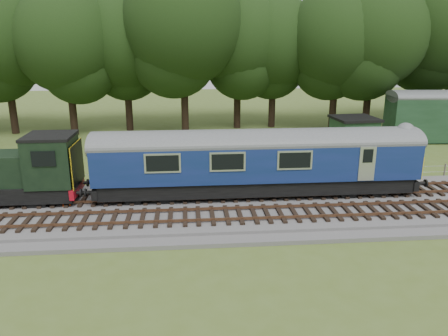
{
  "coord_description": "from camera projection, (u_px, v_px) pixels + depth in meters",
  "views": [
    {
      "loc": [
        0.93,
        -21.99,
        8.95
      ],
      "look_at": [
        2.94,
        1.4,
        2.0
      ],
      "focal_mm": 35.0,
      "sensor_mm": 36.0,
      "label": 1
    }
  ],
  "objects": [
    {
      "name": "ground",
      "position": [
        172.0,
        212.0,
        23.48
      ],
      "size": [
        120.0,
        120.0,
        0.0
      ],
      "primitive_type": "plane",
      "color": "#4D6224",
      "rests_on": "ground"
    },
    {
      "name": "ballast",
      "position": [
        172.0,
        209.0,
        23.43
      ],
      "size": [
        70.0,
        7.0,
        0.35
      ],
      "primitive_type": "cube",
      "color": "#4C4C4F",
      "rests_on": "ground"
    },
    {
      "name": "track_north",
      "position": [
        172.0,
        196.0,
        24.7
      ],
      "size": [
        67.2,
        2.4,
        0.21
      ],
      "color": "black",
      "rests_on": "ballast"
    },
    {
      "name": "track_south",
      "position": [
        171.0,
        217.0,
        21.83
      ],
      "size": [
        67.2,
        2.4,
        0.21
      ],
      "color": "black",
      "rests_on": "ballast"
    },
    {
      "name": "fence",
      "position": [
        174.0,
        185.0,
        27.78
      ],
      "size": [
        64.0,
        0.12,
        1.0
      ],
      "primitive_type": null,
      "color": "#6B6054",
      "rests_on": "ground"
    },
    {
      "name": "tree_line",
      "position": [
        178.0,
        130.0,
        44.49
      ],
      "size": [
        70.0,
        8.0,
        18.0
      ],
      "primitive_type": null,
      "color": "black",
      "rests_on": "ground"
    },
    {
      "name": "dmu_railcar",
      "position": [
        257.0,
        157.0,
        24.47
      ],
      "size": [
        18.05,
        2.86,
        3.88
      ],
      "color": "black",
      "rests_on": "ground"
    },
    {
      "name": "shunter_loco",
      "position": [
        2.0,
        174.0,
        23.51
      ],
      "size": [
        8.91,
        2.6,
        3.38
      ],
      "color": "black",
      "rests_on": "ground"
    },
    {
      "name": "worker",
      "position": [
        65.0,
        190.0,
        23.17
      ],
      "size": [
        0.77,
        0.66,
        1.8
      ],
      "primitive_type": "imported",
      "rotation": [
        0.0,
        0.0,
        0.42
      ],
      "color": "#F9460D",
      "rests_on": "ballast"
    },
    {
      "name": "shed",
      "position": [
        354.0,
        133.0,
        36.32
      ],
      "size": [
        3.67,
        3.67,
        2.77
      ],
      "rotation": [
        0.0,
        0.0,
        0.09
      ],
      "color": "#17341C",
      "rests_on": "ground"
    }
  ]
}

